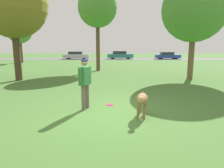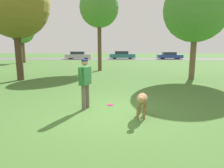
# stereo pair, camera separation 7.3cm
# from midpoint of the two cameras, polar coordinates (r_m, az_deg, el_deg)

# --- Properties ---
(ground_plane) EXTENTS (120.00, 120.00, 0.00)m
(ground_plane) POSITION_cam_midpoint_polar(r_m,az_deg,el_deg) (6.31, -0.72, -8.07)
(ground_plane) COLOR #426B2D
(far_road_strip) EXTENTS (120.00, 6.00, 0.01)m
(far_road_strip) POSITION_cam_midpoint_polar(r_m,az_deg,el_deg) (34.48, 0.94, 7.16)
(far_road_strip) COLOR #5B5B59
(far_road_strip) RESTS_ON ground_plane
(person) EXTENTS (0.37, 0.72, 1.63)m
(person) POSITION_cam_midpoint_polar(r_m,az_deg,el_deg) (6.50, -7.37, 1.20)
(person) COLOR #665B4C
(person) RESTS_ON ground_plane
(dog) EXTENTS (0.47, 1.07, 0.70)m
(dog) POSITION_cam_midpoint_polar(r_m,az_deg,el_deg) (5.84, 8.89, -4.58)
(dog) COLOR olive
(dog) RESTS_ON ground_plane
(frisbee) EXTENTS (0.23, 0.23, 0.02)m
(frisbee) POSITION_cam_midpoint_polar(r_m,az_deg,el_deg) (7.06, -0.26, -5.95)
(frisbee) COLOR #E52366
(frisbee) RESTS_ON ground_plane
(tree_near_left) EXTENTS (3.97, 3.97, 6.49)m
(tree_near_left) POSITION_cam_midpoint_polar(r_m,az_deg,el_deg) (13.65, -25.93, 19.92)
(tree_near_left) COLOR #4C3826
(tree_near_left) RESTS_ON ground_plane
(tree_mid_center) EXTENTS (3.23, 3.23, 6.83)m
(tree_mid_center) POSITION_cam_midpoint_polar(r_m,az_deg,el_deg) (17.61, -3.56, 20.84)
(tree_mid_center) COLOR brown
(tree_mid_center) RESTS_ON ground_plane
(tree_near_right) EXTENTS (3.95, 3.95, 6.25)m
(tree_near_right) POSITION_cam_midpoint_polar(r_m,az_deg,el_deg) (13.91, 23.08, 19.00)
(tree_near_right) COLOR brown
(tree_near_right) RESTS_ON ground_plane
(tree_far_left) EXTENTS (3.18, 3.18, 5.67)m
(tree_far_left) POSITION_cam_midpoint_polar(r_m,az_deg,el_deg) (28.65, -24.35, 13.65)
(tree_far_left) COLOR brown
(tree_far_left) RESTS_ON ground_plane
(parked_car_silver) EXTENTS (4.44, 2.00, 1.27)m
(parked_car_silver) POSITION_cam_midpoint_polar(r_m,az_deg,el_deg) (34.92, -9.52, 8.09)
(parked_car_silver) COLOR #B7B7BC
(parked_car_silver) RESTS_ON ground_plane
(parked_car_teal) EXTENTS (4.41, 1.84, 1.34)m
(parked_car_teal) POSITION_cam_midpoint_polar(r_m,az_deg,el_deg) (34.80, 3.01, 8.27)
(parked_car_teal) COLOR teal
(parked_car_teal) RESTS_ON ground_plane
(parked_car_blue) EXTENTS (4.12, 1.93, 1.19)m
(parked_car_blue) POSITION_cam_midpoint_polar(r_m,az_deg,el_deg) (35.53, 16.18, 7.79)
(parked_car_blue) COLOR #284293
(parked_car_blue) RESTS_ON ground_plane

